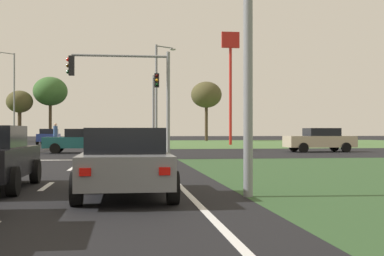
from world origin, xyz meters
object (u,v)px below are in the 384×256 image
Objects in this scene: treeline_third at (20,102)px; pedestrian_at_median at (55,132)px; car_grey_near at (125,161)px; street_lamp_fourth at (13,93)px; fastfood_pole_sign at (230,62)px; car_teal_third at (81,141)px; traffic_signal_near_right at (130,84)px; treeline_fourth at (50,92)px; car_blue_sixth at (49,136)px; traffic_signal_far_right at (155,97)px; treeline_fifth at (206,95)px; car_beige_second at (320,140)px; street_lamp_third at (158,90)px.

pedestrian_at_median is at bearing -72.67° from treeline_third.
car_grey_near is at bearing -157.59° from pedestrian_at_median.
street_lamp_fourth is 28.24m from fastfood_pole_sign.
traffic_signal_near_right is (3.04, -7.61, 2.94)m from car_teal_third.
traffic_signal_near_right is at bearing -76.92° from treeline_fourth.
treeline_fourth is at bearing 138.51° from fastfood_pole_sign.
car_blue_sixth is 13.17m from street_lamp_fourth.
treeline_third reaches higher than traffic_signal_far_right.
car_teal_third is at bearing -140.48° from traffic_signal_far_right.
car_teal_third is (-2.80, 21.90, 0.03)m from car_grey_near.
treeline_fifth is at bearing 79.21° from car_grey_near.
car_beige_second is 0.42× the size of street_lamp_fourth.
traffic_signal_far_right is 34.42m from treeline_fifth.
car_grey_near is 55.51m from street_lamp_fourth.
fastfood_pole_sign is at bearing 168.21° from car_blue_sixth.
car_beige_second is at bearing -87.59° from treeline_fifth.
pedestrian_at_median reaches higher than car_grey_near.
fastfood_pole_sign is 29.57m from treeline_third.
treeline_third is (0.27, 2.69, -0.98)m from street_lamp_fourth.
street_lamp_third is at bearing 81.82° from traffic_signal_near_right.
street_lamp_third is at bearing 44.33° from car_beige_second.
car_teal_third is at bearing -151.07° from pedestrian_at_median.
car_teal_third is at bearing -72.84° from treeline_third.
car_teal_third is 8.70m from traffic_signal_near_right.
car_blue_sixth is 2.40× the size of pedestrian_at_median.
car_teal_third is 0.69× the size of treeline_third.
street_lamp_third is 28.68m from treeline_fifth.
treeline_fourth is at bearing 40.87° from street_lamp_fourth.
fastfood_pole_sign is at bearing -37.70° from car_teal_third.
traffic_signal_near_right is (8.06, -28.66, 2.91)m from car_blue_sixth.
street_lamp_third is (-10.10, 10.34, 4.03)m from car_beige_second.
treeline_fourth is at bearing 21.22° from pedestrian_at_median.
treeline_fourth is at bearing 103.08° from traffic_signal_near_right.
traffic_signal_far_right is at bearing -60.19° from street_lamp_fourth.
fastfood_pole_sign is (24.18, -14.41, 2.26)m from street_lamp_fourth.
street_lamp_third reaches higher than car_teal_third.
treeline_fifth reaches higher than car_grey_near.
street_lamp_fourth is 25.53m from treeline_fifth.
traffic_signal_far_right is 31.85m from street_lamp_fourth.
treeline_third is 0.78× the size of treeline_fourth.
car_beige_second is 20.95m from pedestrian_at_median.
street_lamp_fourth is (-5.85, 10.59, 5.22)m from car_blue_sixth.
treeline_fourth reaches higher than car_beige_second.
street_lamp_third reaches higher than car_grey_near.
street_lamp_fourth is 5.79× the size of pedestrian_at_median.
car_grey_near is 32.09m from street_lamp_third.
fastfood_pole_sign is at bearing 57.50° from traffic_signal_far_right.
car_beige_second is 0.81× the size of traffic_signal_far_right.
street_lamp_fourth reaches higher than pedestrian_at_median.
street_lamp_fourth is 5.29m from treeline_fourth.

